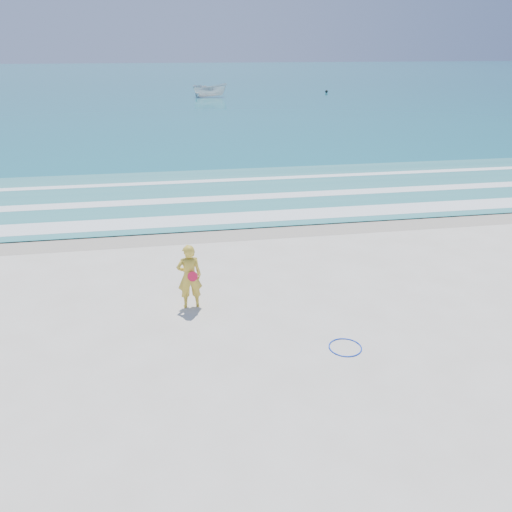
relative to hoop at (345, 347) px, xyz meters
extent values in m
plane|color=silver|center=(-1.55, -0.48, -0.01)|extent=(400.00, 400.00, 0.00)
cube|color=#B2A893|center=(-1.55, 8.52, -0.01)|extent=(400.00, 2.40, 0.00)
cube|color=#19727F|center=(-1.55, 104.52, 0.01)|extent=(400.00, 190.00, 0.04)
cube|color=#59B7AD|center=(-1.55, 13.52, 0.03)|extent=(400.00, 10.00, 0.01)
cube|color=white|center=(-1.55, 9.82, 0.04)|extent=(400.00, 1.40, 0.01)
cube|color=white|center=(-1.55, 12.72, 0.04)|extent=(400.00, 0.90, 0.01)
cube|color=white|center=(-1.55, 16.02, 0.04)|extent=(400.00, 0.60, 0.01)
torus|color=#0B35C8|center=(0.00, 0.00, 0.00)|extent=(1.02, 1.02, 0.03)
imported|color=silver|center=(2.15, 60.98, 0.91)|extent=(4.58, 1.77, 1.76)
sphere|color=black|center=(19.59, 64.52, 0.24)|extent=(0.42, 0.42, 0.42)
imported|color=gold|center=(-3.48, 2.66, 0.89)|extent=(0.69, 0.48, 1.81)
cylinder|color=#F1153F|center=(-3.40, 2.48, 0.97)|extent=(0.27, 0.08, 0.27)
camera|label=1|loc=(-3.79, -9.49, 6.59)|focal=35.00mm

